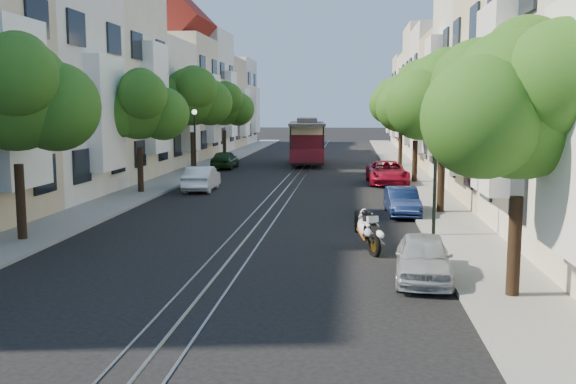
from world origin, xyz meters
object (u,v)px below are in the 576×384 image
(tree_e_d, at_px, (402,101))
(parked_car_e_near, at_px, (423,258))
(tree_w_d, at_px, (225,105))
(parked_car_w_far, at_px, (225,160))
(tree_e_a, at_px, (524,107))
(tree_w_c, at_px, (193,98))
(tree_e_c, at_px, (417,104))
(sportbike_rider, at_px, (367,228))
(tree_w_a, at_px, (16,96))
(lamp_west, at_px, (195,132))
(parked_car_e_mid, at_px, (402,201))
(tree_e_b, at_px, (445,99))
(lamp_east, at_px, (436,154))
(tree_w_b, at_px, (140,107))
(cable_car, at_px, (307,139))
(parked_car_e_far, at_px, (387,173))
(parked_car_w_mid, at_px, (202,178))

(tree_e_d, relative_size, parked_car_e_near, 1.98)
(tree_w_d, relative_size, parked_car_w_far, 1.69)
(tree_e_a, height_order, tree_w_c, tree_w_c)
(tree_e_c, distance_m, sportbike_rider, 19.04)
(tree_e_c, xyz_separation_m, tree_w_a, (-14.40, -18.00, 0.13))
(lamp_west, distance_m, parked_car_e_mid, 18.04)
(tree_e_b, relative_size, lamp_west, 1.61)
(sportbike_rider, bearing_deg, tree_e_b, 42.11)
(tree_w_c, relative_size, lamp_east, 1.71)
(lamp_east, height_order, parked_car_e_mid, lamp_east)
(tree_w_b, bearing_deg, cable_car, 68.21)
(parked_car_e_mid, bearing_deg, lamp_west, 129.08)
(parked_car_e_near, xyz_separation_m, parked_car_e_mid, (0.25, 10.12, -0.02))
(tree_w_c, bearing_deg, tree_e_a, -62.78)
(tree_w_c, distance_m, parked_car_e_mid, 21.21)
(tree_e_b, distance_m, cable_car, 24.33)
(tree_w_b, distance_m, tree_w_c, 11.02)
(tree_w_b, bearing_deg, parked_car_w_far, 83.75)
(parked_car_e_mid, xyz_separation_m, parked_car_e_far, (0.00, 10.85, 0.10))
(sportbike_rider, relative_size, parked_car_e_far, 0.39)
(tree_e_b, height_order, tree_w_c, tree_w_c)
(tree_w_a, bearing_deg, tree_e_d, 63.59)
(cable_car, bearing_deg, tree_w_d, 147.59)
(tree_w_d, xyz_separation_m, parked_car_w_far, (1.54, -7.95, -3.94))
(tree_w_d, bearing_deg, tree_w_c, -90.00)
(tree_e_b, height_order, tree_e_d, tree_e_d)
(sportbike_rider, bearing_deg, tree_e_a, -78.87)
(tree_e_c, relative_size, cable_car, 0.75)
(tree_e_d, bearing_deg, parked_car_w_far, -167.09)
(tree_e_b, xyz_separation_m, lamp_west, (-13.56, 13.02, -1.89))
(sportbike_rider, relative_size, cable_car, 0.22)
(tree_e_b, relative_size, parked_car_w_far, 1.73)
(tree_e_d, height_order, tree_w_d, tree_e_d)
(tree_e_a, xyz_separation_m, lamp_east, (-0.96, 7.02, -1.55))
(tree_e_a, relative_size, tree_w_b, 1.00)
(cable_car, distance_m, parked_car_w_far, 7.09)
(tree_e_a, height_order, lamp_west, tree_e_a)
(sportbike_rider, height_order, parked_car_w_mid, parked_car_w_mid)
(parked_car_e_near, height_order, parked_car_e_far, parked_car_e_far)
(tree_e_c, height_order, parked_car_e_near, tree_e_c)
(tree_e_d, height_order, parked_car_e_far, tree_e_d)
(parked_car_e_near, height_order, parked_car_w_mid, parked_car_w_mid)
(tree_w_b, height_order, parked_car_e_far, tree_w_b)
(tree_w_d, bearing_deg, tree_e_d, -19.15)
(tree_w_d, distance_m, cable_car, 8.64)
(tree_w_b, bearing_deg, lamp_east, -36.58)
(tree_e_c, relative_size, lamp_west, 1.57)
(tree_w_d, bearing_deg, parked_car_e_far, -52.33)
(lamp_west, bearing_deg, tree_w_d, 93.44)
(tree_w_c, relative_size, parked_car_w_mid, 1.78)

